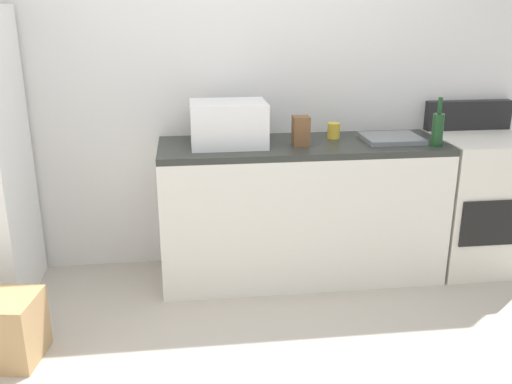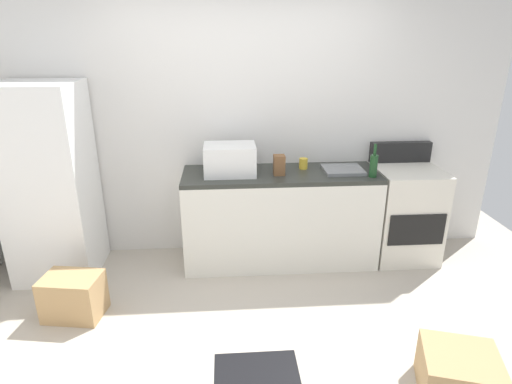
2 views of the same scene
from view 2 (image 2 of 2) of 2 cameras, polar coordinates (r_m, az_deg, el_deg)
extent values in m
plane|color=#B2A899|center=(3.26, 0.31, -19.56)|extent=(6.00, 6.00, 0.00)
cube|color=silver|center=(4.12, -1.36, 9.35)|extent=(5.00, 0.10, 2.60)
cube|color=silver|center=(4.08, 3.21, -3.66)|extent=(1.80, 0.60, 0.86)
cube|color=#2D302B|center=(3.91, 3.34, 2.36)|extent=(1.80, 0.60, 0.04)
cube|color=white|center=(4.14, -25.97, 1.07)|extent=(0.68, 0.66, 1.73)
cube|color=silver|center=(4.39, 19.25, -2.75)|extent=(0.60, 0.60, 0.90)
cube|color=black|center=(4.15, 20.79, -4.78)|extent=(0.52, 0.02, 0.30)
cube|color=black|center=(4.44, 18.81, 5.11)|extent=(0.60, 0.08, 0.20)
cube|color=white|center=(3.83, -3.53, 4.38)|extent=(0.46, 0.34, 0.27)
cube|color=slate|center=(4.01, 11.59, 2.94)|extent=(0.36, 0.32, 0.03)
cylinder|color=#193F1E|center=(3.89, 15.51, 3.38)|extent=(0.07, 0.07, 0.20)
cylinder|color=#193F1E|center=(3.85, 15.72, 5.51)|extent=(0.03, 0.03, 0.10)
cylinder|color=gold|center=(4.02, 6.38, 3.82)|extent=(0.08, 0.08, 0.10)
cube|color=brown|center=(3.82, 3.13, 3.64)|extent=(0.10, 0.10, 0.18)
cube|color=tan|center=(3.70, -23.32, -12.73)|extent=(0.48, 0.37, 0.35)
cube|color=tan|center=(3.07, 25.57, -21.34)|extent=(0.55, 0.53, 0.30)
cube|color=black|center=(2.49, 0.13, -23.76)|extent=(0.46, 0.36, 0.04)
camera|label=1|loc=(0.52, -32.45, -29.66)|focal=39.59mm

